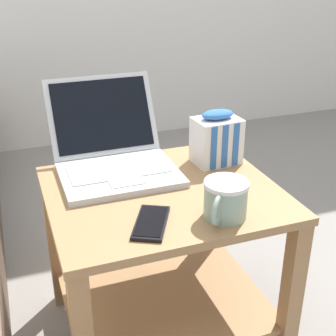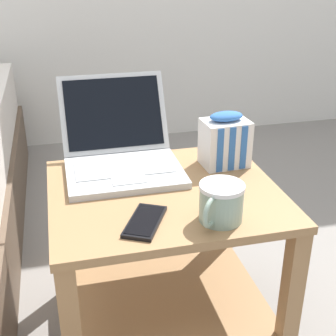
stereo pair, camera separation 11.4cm
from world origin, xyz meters
TOP-DOWN VIEW (x-y plane):
  - ground_plane at (0.00, 0.00)m, footprint 8.00×8.00m
  - bedside_table at (0.00, 0.00)m, footprint 0.59×0.51m
  - laptop at (-0.09, 0.17)m, footprint 0.32×0.36m
  - mug_front_left at (0.09, -0.18)m, footprint 0.12×0.12m
  - snack_bag at (0.20, 0.11)m, footprint 0.13×0.10m
  - cell_phone at (-0.08, -0.15)m, footprint 0.13×0.16m

SIDE VIEW (x-z plane):
  - ground_plane at x=0.00m, z-range 0.00..0.00m
  - bedside_table at x=0.00m, z-range 0.07..0.54m
  - cell_phone at x=-0.08m, z-range 0.47..0.48m
  - laptop at x=-0.09m, z-range 0.40..0.63m
  - mug_front_left at x=0.09m, z-range 0.48..0.57m
  - snack_bag at x=0.20m, z-range 0.46..0.62m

